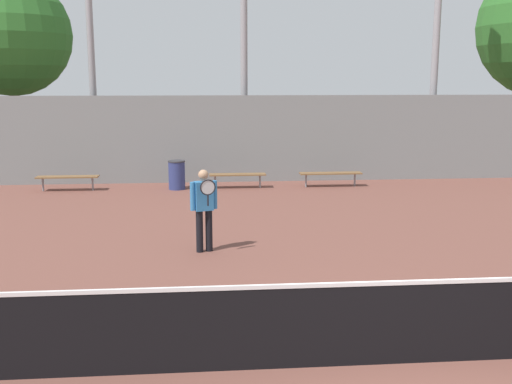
# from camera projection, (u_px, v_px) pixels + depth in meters

# --- Properties ---
(ground_plane) EXTENTS (100.00, 100.00, 0.00)m
(ground_plane) POSITION_uv_depth(u_px,v_px,m) (393.00, 363.00, 7.32)
(ground_plane) COLOR brown
(tennis_net) EXTENTS (11.23, 0.09, 1.06)m
(tennis_net) POSITION_uv_depth(u_px,v_px,m) (395.00, 322.00, 7.22)
(tennis_net) COLOR #195128
(tennis_net) RESTS_ON ground_plane
(tennis_player) EXTENTS (0.54, 0.47, 1.67)m
(tennis_player) POSITION_uv_depth(u_px,v_px,m) (204.00, 206.00, 11.88)
(tennis_player) COLOR black
(tennis_player) RESTS_ON ground_plane
(bench_courtside_near) EXTENTS (1.79, 0.40, 0.46)m
(bench_courtside_near) POSITION_uv_depth(u_px,v_px,m) (238.00, 175.00, 18.94)
(bench_courtside_near) COLOR brown
(bench_courtside_near) RESTS_ON ground_plane
(bench_courtside_far) EXTENTS (1.88, 0.40, 0.46)m
(bench_courtside_far) POSITION_uv_depth(u_px,v_px,m) (68.00, 177.00, 18.49)
(bench_courtside_far) COLOR brown
(bench_courtside_far) RESTS_ON ground_plane
(bench_adjacent_court) EXTENTS (1.99, 0.40, 0.46)m
(bench_adjacent_court) POSITION_uv_depth(u_px,v_px,m) (331.00, 174.00, 19.19)
(bench_adjacent_court) COLOR brown
(bench_adjacent_court) RESTS_ON ground_plane
(light_pole_near_left) EXTENTS (0.90, 0.60, 9.28)m
(light_pole_near_left) POSITION_uv_depth(u_px,v_px,m) (437.00, 16.00, 20.45)
(light_pole_near_left) COLOR #939399
(light_pole_near_left) RESTS_ON ground_plane
(trash_bin) EXTENTS (0.54, 0.54, 0.91)m
(trash_bin) POSITION_uv_depth(u_px,v_px,m) (177.00, 175.00, 18.75)
(trash_bin) COLOR navy
(trash_bin) RESTS_ON ground_plane
(back_fence) EXTENTS (28.28, 0.06, 2.88)m
(back_fence) POSITION_uv_depth(u_px,v_px,m) (272.00, 139.00, 20.05)
(back_fence) COLOR gray
(back_fence) RESTS_ON ground_plane
(tree_green_broad) EXTENTS (4.31, 4.31, 7.11)m
(tree_green_broad) POSITION_uv_depth(u_px,v_px,m) (10.00, 35.00, 21.21)
(tree_green_broad) COLOR brown
(tree_green_broad) RESTS_ON ground_plane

